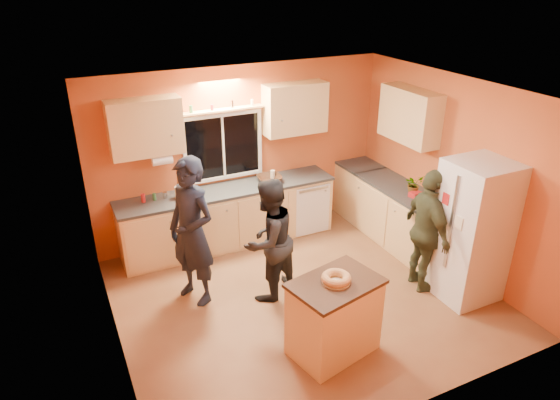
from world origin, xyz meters
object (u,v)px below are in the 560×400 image
refrigerator (472,231)px  person_center (269,240)px  island (334,317)px  person_left (192,232)px  person_right (427,232)px

refrigerator → person_center: 2.49m
island → person_center: 1.30m
person_left → person_right: size_ratio=1.15×
person_center → person_right: bearing=135.4°
refrigerator → person_left: bearing=155.9°
person_center → person_right: (1.86, -0.70, 0.03)m
person_center → island: bearing=75.0°
refrigerator → island: (-2.06, -0.20, -0.45)m
person_left → person_center: 0.93m
island → person_left: size_ratio=0.55×
island → person_center: bearing=86.5°
person_left → person_center: bearing=41.7°
island → person_right: (1.67, 0.54, 0.37)m
island → person_left: (-1.05, 1.58, 0.49)m
person_left → person_center: person_left is taller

